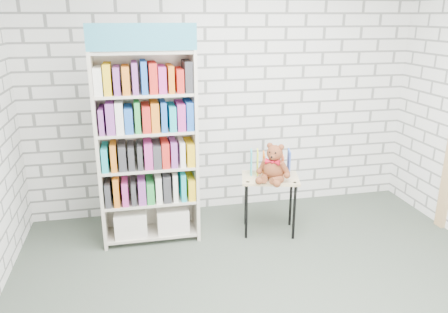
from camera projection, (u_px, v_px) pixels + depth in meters
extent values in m
plane|color=#3E483D|center=(278.00, 304.00, 3.56)|extent=(4.50, 4.50, 0.00)
cube|color=silver|center=(226.00, 93.00, 4.99)|extent=(4.50, 0.02, 2.80)
cube|color=beige|center=(99.00, 153.00, 4.24)|extent=(0.03, 0.38, 1.94)
cube|color=beige|center=(195.00, 147.00, 4.43)|extent=(0.03, 0.38, 1.94)
cube|color=beige|center=(147.00, 145.00, 4.50)|extent=(0.97, 0.02, 1.94)
cube|color=teal|center=(142.00, 37.00, 3.83)|extent=(0.97, 0.02, 0.24)
cube|color=beige|center=(152.00, 232.00, 4.61)|extent=(0.91, 0.36, 0.03)
cube|color=beige|center=(151.00, 200.00, 4.50)|extent=(0.91, 0.36, 0.03)
cube|color=beige|center=(149.00, 166.00, 4.39)|extent=(0.91, 0.36, 0.03)
cube|color=beige|center=(147.00, 131.00, 4.27)|extent=(0.91, 0.36, 0.03)
cube|color=beige|center=(145.00, 94.00, 4.16)|extent=(0.91, 0.36, 0.03)
cube|color=beige|center=(142.00, 52.00, 4.04)|extent=(0.91, 0.36, 0.03)
cube|color=silver|center=(131.00, 221.00, 4.53)|extent=(0.32, 0.32, 0.26)
cube|color=silver|center=(172.00, 218.00, 4.61)|extent=(0.32, 0.32, 0.26)
cube|color=#333338|center=(150.00, 187.00, 4.45)|extent=(0.91, 0.32, 0.26)
cube|color=red|center=(148.00, 153.00, 4.33)|extent=(0.91, 0.32, 0.26)
cube|color=yellow|center=(146.00, 117.00, 4.22)|extent=(0.91, 0.32, 0.26)
cube|color=blue|center=(144.00, 79.00, 4.11)|extent=(0.91, 0.32, 0.26)
cube|color=tan|center=(270.00, 178.00, 4.58)|extent=(0.67, 0.53, 0.03)
cylinder|color=black|center=(246.00, 212.00, 4.53)|extent=(0.03, 0.03, 0.60)
cylinder|color=black|center=(246.00, 200.00, 4.83)|extent=(0.03, 0.03, 0.60)
cylinder|color=black|center=(294.00, 212.00, 4.52)|extent=(0.03, 0.03, 0.60)
cylinder|color=black|center=(291.00, 200.00, 4.82)|extent=(0.03, 0.03, 0.60)
cylinder|color=black|center=(248.00, 182.00, 4.44)|extent=(0.04, 0.04, 0.01)
cylinder|color=black|center=(295.00, 183.00, 4.43)|extent=(0.04, 0.04, 0.01)
cube|color=#28A8B1|center=(251.00, 163.00, 4.63)|extent=(0.06, 0.18, 0.24)
cube|color=#F9FF28|center=(257.00, 163.00, 4.63)|extent=(0.06, 0.18, 0.24)
cube|color=orange|center=(264.00, 163.00, 4.63)|extent=(0.06, 0.18, 0.24)
cube|color=black|center=(270.00, 163.00, 4.62)|extent=(0.06, 0.18, 0.24)
cube|color=white|center=(276.00, 163.00, 4.62)|extent=(0.06, 0.18, 0.24)
cube|color=#E35528|center=(282.00, 163.00, 4.62)|extent=(0.06, 0.18, 0.24)
cube|color=blue|center=(289.00, 163.00, 4.62)|extent=(0.06, 0.18, 0.24)
ellipsoid|color=maroon|center=(274.00, 169.00, 4.47)|extent=(0.23, 0.19, 0.23)
sphere|color=maroon|center=(275.00, 153.00, 4.41)|extent=(0.16, 0.16, 0.16)
sphere|color=maroon|center=(270.00, 146.00, 4.43)|extent=(0.06, 0.06, 0.06)
sphere|color=maroon|center=(281.00, 147.00, 4.38)|extent=(0.06, 0.06, 0.06)
sphere|color=maroon|center=(273.00, 157.00, 4.36)|extent=(0.07, 0.07, 0.07)
sphere|color=black|center=(270.00, 152.00, 4.36)|extent=(0.02, 0.02, 0.02)
sphere|color=black|center=(275.00, 153.00, 4.33)|extent=(0.02, 0.02, 0.02)
sphere|color=black|center=(272.00, 157.00, 4.33)|extent=(0.02, 0.02, 0.02)
cylinder|color=maroon|center=(263.00, 165.00, 4.48)|extent=(0.10, 0.14, 0.16)
cylinder|color=maroon|center=(285.00, 168.00, 4.39)|extent=(0.14, 0.08, 0.16)
sphere|color=maroon|center=(259.00, 171.00, 4.50)|extent=(0.07, 0.07, 0.07)
sphere|color=maroon|center=(287.00, 175.00, 4.39)|extent=(0.07, 0.07, 0.07)
cylinder|color=maroon|center=(264.00, 178.00, 4.42)|extent=(0.12, 0.19, 0.09)
cylinder|color=maroon|center=(277.00, 180.00, 4.36)|extent=(0.18, 0.16, 0.09)
sphere|color=maroon|center=(259.00, 181.00, 4.36)|extent=(0.08, 0.08, 0.08)
sphere|color=maroon|center=(277.00, 184.00, 4.29)|extent=(0.08, 0.08, 0.08)
cone|color=#B80B22|center=(269.00, 161.00, 4.39)|extent=(0.09, 0.09, 0.06)
cone|color=#B80B22|center=(276.00, 162.00, 4.36)|extent=(0.09, 0.09, 0.06)
sphere|color=#B80B22|center=(272.00, 162.00, 4.38)|extent=(0.03, 0.03, 0.03)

